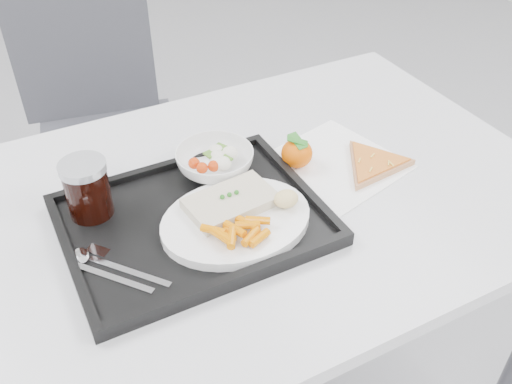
{
  "coord_description": "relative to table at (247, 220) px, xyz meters",
  "views": [
    {
      "loc": [
        -0.38,
        -0.46,
        1.44
      ],
      "look_at": [
        0.01,
        0.27,
        0.77
      ],
      "focal_mm": 40.0,
      "sensor_mm": 36.0,
      "label": 1
    }
  ],
  "objects": [
    {
      "name": "pizza_slice",
      "position": [
        0.27,
        -0.04,
        0.08
      ],
      "size": [
        0.26,
        0.26,
        0.02
      ],
      "color": "tan",
      "rests_on": "napkin"
    },
    {
      "name": "tray",
      "position": [
        -0.13,
        -0.04,
        0.08
      ],
      "size": [
        0.45,
        0.35,
        0.03
      ],
      "color": "black",
      "rests_on": "table"
    },
    {
      "name": "cola_glass",
      "position": [
        -0.28,
        0.06,
        0.14
      ],
      "size": [
        0.08,
        0.08,
        0.11
      ],
      "color": "black",
      "rests_on": "tray"
    },
    {
      "name": "bread_roll",
      "position": [
        0.03,
        -0.1,
        0.12
      ],
      "size": [
        0.05,
        0.05,
        0.03
      ],
      "color": "#D6B67C",
      "rests_on": "dinner_plate"
    },
    {
      "name": "tangerine",
      "position": [
        0.13,
        0.03,
        0.1
      ],
      "size": [
        0.08,
        0.08,
        0.07
      ],
      "color": "orange",
      "rests_on": "napkin"
    },
    {
      "name": "dinner_plate",
      "position": [
        -0.06,
        -0.09,
        0.09
      ],
      "size": [
        0.27,
        0.27,
        0.02
      ],
      "color": "white",
      "rests_on": "tray"
    },
    {
      "name": "napkin",
      "position": [
        0.2,
        0.0,
        0.07
      ],
      "size": [
        0.3,
        0.29,
        0.0
      ],
      "color": "white",
      "rests_on": "table"
    },
    {
      "name": "carrot_pile",
      "position": [
        -0.08,
        -0.13,
        0.11
      ],
      "size": [
        0.12,
        0.08,
        0.02
      ],
      "color": "orange",
      "rests_on": "dinner_plate"
    },
    {
      "name": "fish_fillet",
      "position": [
        -0.06,
        -0.05,
        0.11
      ],
      "size": [
        0.17,
        0.11,
        0.03
      ],
      "color": "beige",
      "rests_on": "dinner_plate"
    },
    {
      "name": "cutlery",
      "position": [
        -0.3,
        -0.08,
        0.08
      ],
      "size": [
        0.13,
        0.16,
        0.01
      ],
      "color": "silver",
      "rests_on": "tray"
    },
    {
      "name": "chair",
      "position": [
        -0.1,
        0.81,
        -0.15
      ],
      "size": [
        0.49,
        0.49,
        0.93
      ],
      "color": "#3C3C43",
      "rests_on": "ground"
    },
    {
      "name": "salad_bowl",
      "position": [
        -0.03,
        0.08,
        0.11
      ],
      "size": [
        0.15,
        0.15,
        0.05
      ],
      "color": "white",
      "rests_on": "tray"
    },
    {
      "name": "salad_contents",
      "position": [
        -0.03,
        0.07,
        0.12
      ],
      "size": [
        0.1,
        0.08,
        0.03
      ],
      "color": "red",
      "rests_on": "salad_bowl"
    },
    {
      "name": "table",
      "position": [
        0.0,
        0.0,
        0.0
      ],
      "size": [
        1.2,
        0.8,
        0.75
      ],
      "color": "#A9A9AB",
      "rests_on": "ground"
    }
  ]
}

